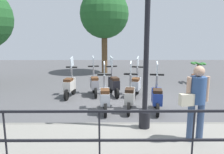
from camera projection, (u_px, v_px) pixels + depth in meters
The scene contains 14 objects.
ground_plane at pixel (126, 103), 7.66m from camera, with size 28.00×28.00×0.00m, color #4C4C4F.
promenade_walkway at pixel (137, 146), 4.54m from camera, with size 2.20×20.00×0.15m.
fence_railing at pixel (146, 130), 3.36m from camera, with size 0.04×16.03×1.07m.
lamp_post_near at pixel (146, 49), 4.92m from camera, with size 0.26×0.90×4.24m.
pedestrian_with_bag at pixel (196, 98), 4.44m from camera, with size 0.37×0.64×1.59m.
tree_distant at pixel (104, 14), 13.30m from camera, with size 2.99×2.99×5.16m.
potted_palm at pixel (197, 75), 10.78m from camera, with size 1.06×0.66×1.05m.
scooter_near_0 at pixel (157, 97), 6.68m from camera, with size 1.23×0.45×1.54m.
scooter_near_1 at pixel (130, 96), 6.77m from camera, with size 1.23×0.46×1.54m.
scooter_near_2 at pixel (105, 97), 6.67m from camera, with size 1.23×0.44×1.54m.
scooter_far_0 at pixel (136, 85), 8.38m from camera, with size 1.20×0.53×1.54m.
scooter_far_1 at pixel (114, 84), 8.54m from camera, with size 1.20×0.54×1.54m.
scooter_far_2 at pixel (94, 83), 8.58m from camera, with size 1.23×0.47×1.54m.
scooter_far_3 at pixel (70, 85), 8.32m from camera, with size 1.23×0.46×1.54m.
Camera 1 is at (-7.35, 0.56, 2.32)m, focal length 35.00 mm.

